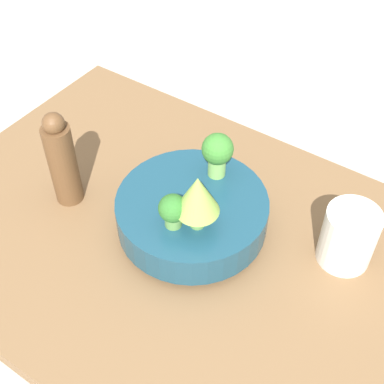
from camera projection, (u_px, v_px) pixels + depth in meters
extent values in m
plane|color=#ADA89E|center=(169.00, 243.00, 0.93)|extent=(6.00, 6.00, 0.00)
cube|color=brown|center=(168.00, 237.00, 0.92)|extent=(0.87, 0.63, 0.03)
cylinder|color=navy|center=(192.00, 226.00, 0.90)|extent=(0.11, 0.11, 0.01)
cylinder|color=navy|center=(192.00, 212.00, 0.88)|extent=(0.25, 0.25, 0.06)
cylinder|color=#7AB256|center=(217.00, 166.00, 0.89)|extent=(0.03, 0.03, 0.04)
sphere|color=#387A2D|center=(218.00, 149.00, 0.86)|extent=(0.05, 0.05, 0.05)
cylinder|color=#609347|center=(197.00, 218.00, 0.81)|extent=(0.02, 0.02, 0.03)
cone|color=#84AD47|center=(198.00, 195.00, 0.77)|extent=(0.07, 0.07, 0.07)
cylinder|color=#609347|center=(173.00, 220.00, 0.82)|extent=(0.03, 0.03, 0.02)
sphere|color=#2D6B28|center=(173.00, 208.00, 0.80)|extent=(0.04, 0.04, 0.04)
cylinder|color=silver|center=(348.00, 237.00, 0.83)|extent=(0.09, 0.09, 0.10)
cylinder|color=brown|center=(63.00, 165.00, 0.90)|extent=(0.05, 0.05, 0.16)
sphere|color=brown|center=(53.00, 123.00, 0.84)|extent=(0.04, 0.04, 0.04)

